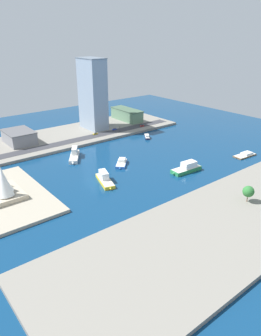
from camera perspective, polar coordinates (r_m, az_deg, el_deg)
The scene contains 20 objects.
ground_plane at distance 248.92m, azimuth -0.62°, elevation 0.18°, with size 440.00×440.00×0.00m, color navy.
quay_west at distance 189.89m, azimuth 18.00°, elevation -8.59°, with size 70.00×240.00×2.41m, color gray.
quay_east at distance 326.13m, azimuth -11.27°, elevation 5.65°, with size 70.00×240.00×2.41m, color gray.
peninsula_point at distance 218.08m, azimuth -21.89°, elevation -4.89°, with size 82.77×50.35×2.00m, color #A89E89.
road_strip at distance 309.05m, azimuth -9.56°, elevation 5.04°, with size 11.80×228.00×0.15m, color #38383D.
catamaran_blue at distance 252.83m, azimuth -1.62°, elevation 0.92°, with size 17.88×17.77×4.23m.
ferry_green_doubledeck at distance 244.12m, azimuth 10.11°, elevation 0.02°, with size 10.13×27.01×7.40m.
ferry_white_commuter at distance 269.78m, azimuth -10.05°, elevation 2.31°, with size 26.31×20.39×8.10m.
patrol_launch_navy at distance 318.84m, azimuth 2.98°, elevation 5.70°, with size 15.64×12.84×3.79m.
ferry_yellow_fast at distance 223.84m, azimuth -4.67°, elevation -1.95°, with size 26.12×14.27×7.53m.
barge_flat_brown at distance 288.00m, azimuth 19.94°, elevation 2.24°, with size 9.87×22.14×2.87m.
warehouse_low_gray at distance 311.88m, azimuth -19.39°, elevation 5.31°, with size 32.42×23.73×11.71m.
terminal_long_green at distance 374.31m, azimuth -0.67°, elevation 9.61°, with size 43.01×16.25×12.94m.
tower_tall_glass at distance 337.52m, azimuth -6.82°, elevation 13.03°, with size 31.81×18.35×71.81m.
taxi_yellow_cab at distance 322.38m, azimuth -6.36°, elevation 6.15°, with size 1.81×5.10×1.62m.
pickup_red at distance 349.00m, azimuth 2.12°, elevation 7.63°, with size 1.93×4.65×1.66m.
hatchback_blue at distance 336.48m, azimuth -2.88°, elevation 7.00°, with size 2.03×4.93×1.55m.
traffic_light_waterfront at distance 325.65m, azimuth -1.98°, elevation 7.09°, with size 0.36×0.36×6.50m.
opera_landmark at distance 214.36m, azimuth -22.30°, elevation -2.59°, with size 29.31×22.23×22.19m.
park_tree_cluster at distance 205.72m, azimuth 21.95°, elevation -4.26°, with size 17.32×16.16×10.40m.
Camera 1 is at (-180.49, 140.55, 98.13)m, focal length 33.88 mm.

